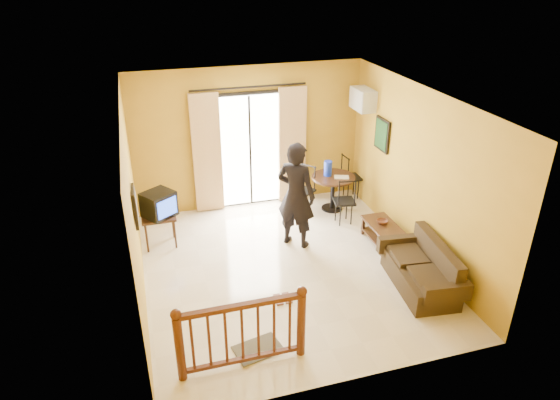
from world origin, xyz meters
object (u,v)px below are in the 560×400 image
object	(u,v)px
television	(159,204)
standing_person	(296,195)
sofa	(423,271)
dining_table	(333,183)
coffee_table	(382,230)

from	to	relation	value
television	standing_person	distance (m)	2.34
sofa	standing_person	size ratio (longest dim) A/B	0.85
television	sofa	distance (m)	4.45
dining_table	standing_person	xyz separation A→B (m)	(-1.12, -1.06, 0.38)
standing_person	dining_table	bearing A→B (deg)	-93.86
dining_table	standing_person	bearing A→B (deg)	-136.50
dining_table	sofa	size ratio (longest dim) A/B	0.53
television	coffee_table	size ratio (longest dim) A/B	0.77
television	coffee_table	bearing A→B (deg)	-49.90
dining_table	standing_person	distance (m)	1.59
dining_table	sofa	xyz separation A→B (m)	(0.35, -2.82, -0.29)
television	standing_person	bearing A→B (deg)	-49.91
sofa	coffee_table	bearing A→B (deg)	96.50
television	dining_table	distance (m)	3.40
sofa	standing_person	distance (m)	2.39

